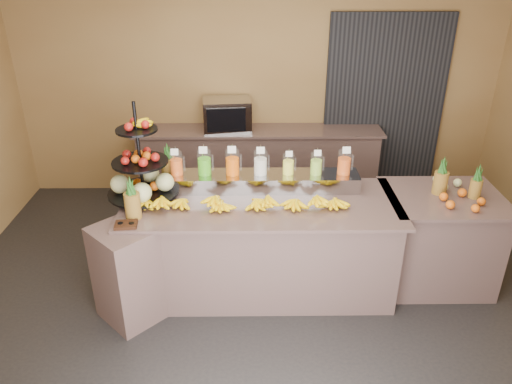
{
  "coord_description": "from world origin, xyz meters",
  "views": [
    {
      "loc": [
        -0.09,
        -3.67,
        3.03
      ],
      "look_at": [
        -0.05,
        0.3,
        1.03
      ],
      "focal_mm": 35.0,
      "sensor_mm": 36.0,
      "label": 1
    }
  ],
  "objects_px": {
    "banana_heap": "(241,200)",
    "condiment_caddy": "(126,225)",
    "oven_warmer": "(227,115)",
    "fruit_stand": "(146,174)",
    "pitcher_tray": "(260,181)",
    "right_fruit_pile": "(459,193)"
  },
  "relations": [
    {
      "from": "pitcher_tray",
      "to": "banana_heap",
      "type": "distance_m",
      "value": 0.4
    },
    {
      "from": "pitcher_tray",
      "to": "oven_warmer",
      "type": "height_order",
      "value": "oven_warmer"
    },
    {
      "from": "pitcher_tray",
      "to": "banana_heap",
      "type": "relative_size",
      "value": 0.98
    },
    {
      "from": "pitcher_tray",
      "to": "right_fruit_pile",
      "type": "bearing_deg",
      "value": -8.03
    },
    {
      "from": "right_fruit_pile",
      "to": "pitcher_tray",
      "type": "bearing_deg",
      "value": 171.97
    },
    {
      "from": "condiment_caddy",
      "to": "oven_warmer",
      "type": "bearing_deg",
      "value": 72.62
    },
    {
      "from": "banana_heap",
      "to": "oven_warmer",
      "type": "distance_m",
      "value": 2.05
    },
    {
      "from": "oven_warmer",
      "to": "fruit_stand",
      "type": "bearing_deg",
      "value": -114.8
    },
    {
      "from": "banana_heap",
      "to": "condiment_caddy",
      "type": "distance_m",
      "value": 1.0
    },
    {
      "from": "pitcher_tray",
      "to": "fruit_stand",
      "type": "height_order",
      "value": "fruit_stand"
    },
    {
      "from": "oven_warmer",
      "to": "pitcher_tray",
      "type": "bearing_deg",
      "value": -82.53
    },
    {
      "from": "right_fruit_pile",
      "to": "fruit_stand",
      "type": "bearing_deg",
      "value": 178.29
    },
    {
      "from": "condiment_caddy",
      "to": "right_fruit_pile",
      "type": "distance_m",
      "value": 2.94
    },
    {
      "from": "condiment_caddy",
      "to": "oven_warmer",
      "type": "distance_m",
      "value": 2.48
    },
    {
      "from": "fruit_stand",
      "to": "condiment_caddy",
      "type": "relative_size",
      "value": 4.98
    },
    {
      "from": "pitcher_tray",
      "to": "right_fruit_pile",
      "type": "height_order",
      "value": "right_fruit_pile"
    },
    {
      "from": "fruit_stand",
      "to": "condiment_caddy",
      "type": "distance_m",
      "value": 0.57
    },
    {
      "from": "oven_warmer",
      "to": "condiment_caddy",
      "type": "bearing_deg",
      "value": -112.75
    },
    {
      "from": "pitcher_tray",
      "to": "oven_warmer",
      "type": "xyz_separation_m",
      "value": [
        -0.38,
        1.67,
        0.12
      ]
    },
    {
      "from": "fruit_stand",
      "to": "oven_warmer",
      "type": "relative_size",
      "value": 1.55
    },
    {
      "from": "banana_heap",
      "to": "right_fruit_pile",
      "type": "relative_size",
      "value": 4.69
    },
    {
      "from": "banana_heap",
      "to": "fruit_stand",
      "type": "height_order",
      "value": "fruit_stand"
    }
  ]
}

